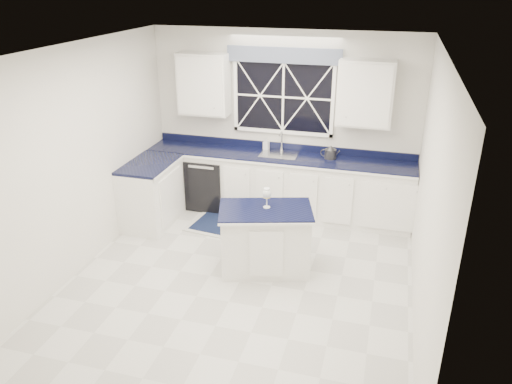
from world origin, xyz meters
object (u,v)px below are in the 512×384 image
(faucet, at_px, (281,141))
(soap_bottle, at_px, (266,144))
(island, at_px, (265,239))
(dishwasher, at_px, (210,181))
(kettle, at_px, (330,153))
(wine_glass, at_px, (267,194))

(faucet, xyz_separation_m, soap_bottle, (-0.24, 0.03, -0.07))
(island, bearing_deg, soap_bottle, 87.93)
(dishwasher, height_order, island, island)
(kettle, relative_size, wine_glass, 1.13)
(wine_glass, bearing_deg, soap_bottle, 104.62)
(island, xyz_separation_m, kettle, (0.53, 1.66, 0.62))
(kettle, distance_m, wine_glass, 1.70)
(faucet, distance_m, island, 1.93)
(dishwasher, xyz_separation_m, soap_bottle, (0.86, 0.22, 0.62))
(kettle, bearing_deg, faucet, 167.67)
(kettle, bearing_deg, island, -110.13)
(dishwasher, height_order, soap_bottle, soap_bottle)
(dishwasher, xyz_separation_m, kettle, (1.86, 0.06, 0.62))
(dishwasher, distance_m, kettle, 1.96)
(dishwasher, relative_size, faucet, 2.72)
(faucet, height_order, wine_glass, faucet)
(dishwasher, distance_m, wine_glass, 2.12)
(island, bearing_deg, dishwasher, 113.25)
(dishwasher, xyz_separation_m, faucet, (1.10, 0.19, 0.69))
(dishwasher, bearing_deg, island, -50.45)
(faucet, bearing_deg, soap_bottle, 173.93)
(island, height_order, soap_bottle, soap_bottle)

